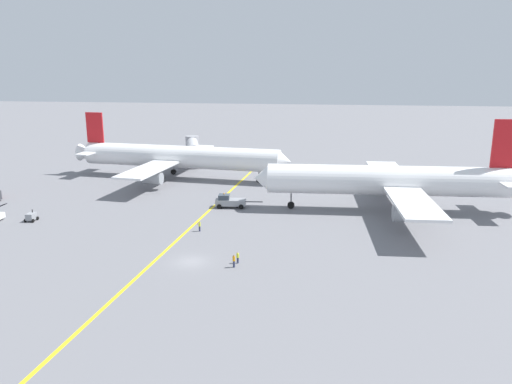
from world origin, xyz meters
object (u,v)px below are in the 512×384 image
at_px(gse_gpu_cart_small, 31,217).
at_px(ground_crew_ramp_agent_by_cones, 234,261).
at_px(airliner_at_gate_left, 178,157).
at_px(ground_crew_wing_walker_right, 238,257).
at_px(airliner_being_pushed, 390,181).
at_px(pushback_tug, 230,201).
at_px(jet_bridge, 193,145).
at_px(ground_crew_marshaller_foreground, 200,226).

height_order(gse_gpu_cart_small, ground_crew_ramp_agent_by_cones, gse_gpu_cart_small).
distance_m(airliner_at_gate_left, ground_crew_wing_walker_right, 55.83).
height_order(ground_crew_wing_walker_right, ground_crew_ramp_agent_by_cones, ground_crew_ramp_agent_by_cones).
xyz_separation_m(airliner_at_gate_left, airliner_being_pushed, (46.21, -21.64, 0.60)).
height_order(pushback_tug, jet_bridge, jet_bridge).
distance_m(airliner_being_pushed, gse_gpu_cart_small, 63.28).
distance_m(ground_crew_wing_walker_right, ground_crew_ramp_agent_by_cones, 1.51).
distance_m(ground_crew_ramp_agent_by_cones, jet_bridge, 79.07).
relative_size(ground_crew_ramp_agent_by_cones, jet_bridge, 0.09).
distance_m(gse_gpu_cart_small, jet_bridge, 60.94).
relative_size(airliner_being_pushed, ground_crew_wing_walker_right, 31.04).
height_order(airliner_at_gate_left, ground_crew_marshaller_foreground, airliner_at_gate_left).
distance_m(airliner_at_gate_left, ground_crew_ramp_agent_by_cones, 57.07).
height_order(ground_crew_marshaller_foreground, jet_bridge, jet_bridge).
relative_size(airliner_being_pushed, gse_gpu_cart_small, 22.42).
bearing_deg(ground_crew_wing_walker_right, gse_gpu_cart_small, 160.64).
bearing_deg(airliner_at_gate_left, ground_crew_marshaller_foreground, -68.58).
bearing_deg(ground_crew_ramp_agent_by_cones, airliner_being_pushed, 52.84).
xyz_separation_m(airliner_at_gate_left, ground_crew_wing_walker_right, (23.46, -50.48, -4.21)).
distance_m(airliner_at_gate_left, ground_crew_marshaller_foreground, 41.15).
bearing_deg(airliner_at_gate_left, gse_gpu_cart_small, -112.08).
xyz_separation_m(ground_crew_wing_walker_right, ground_crew_ramp_agent_by_cones, (-0.24, -1.49, 0.11)).
bearing_deg(airliner_at_gate_left, airliner_being_pushed, -25.09).
bearing_deg(gse_gpu_cart_small, airliner_at_gate_left, 67.92).
relative_size(pushback_tug, ground_crew_wing_walker_right, 5.69).
bearing_deg(ground_crew_wing_walker_right, ground_crew_ramp_agent_by_cones, -99.24).
bearing_deg(ground_crew_wing_walker_right, jet_bridge, 109.75).
relative_size(pushback_tug, gse_gpu_cart_small, 4.11).
height_order(airliner_being_pushed, ground_crew_wing_walker_right, airliner_being_pushed).
distance_m(ground_crew_wing_walker_right, jet_bridge, 77.76).
xyz_separation_m(airliner_at_gate_left, jet_bridge, (-2.78, 22.63, -0.68)).
height_order(airliner_being_pushed, gse_gpu_cart_small, airliner_being_pushed).
bearing_deg(gse_gpu_cart_small, ground_crew_wing_walker_right, -19.36).
bearing_deg(pushback_tug, jet_bridge, 113.19).
bearing_deg(pushback_tug, airliner_at_gate_left, 125.85).
relative_size(gse_gpu_cart_small, ground_crew_marshaller_foreground, 1.30).
height_order(airliner_at_gate_left, jet_bridge, airliner_at_gate_left).
relative_size(ground_crew_wing_walker_right, ground_crew_ramp_agent_by_cones, 0.89).
height_order(gse_gpu_cart_small, ground_crew_marshaller_foreground, gse_gpu_cart_small).
height_order(pushback_tug, ground_crew_marshaller_foreground, pushback_tug).
bearing_deg(pushback_tug, airliner_being_pushed, 3.63).
distance_m(gse_gpu_cart_small, ground_crew_marshaller_foreground, 29.98).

